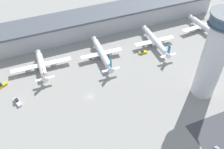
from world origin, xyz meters
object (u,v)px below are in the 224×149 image
at_px(airplane_gate_echo, 155,41).
at_px(service_truck_baggage, 17,102).
at_px(airplane_gate_foxtrot, 202,26).
at_px(control_tower, 214,55).
at_px(airplane_gate_delta, 102,54).
at_px(airplane_gate_charlie, 41,65).
at_px(service_truck_fuel, 1,85).
at_px(service_truck_catering, 143,52).

bearing_deg(airplane_gate_echo, service_truck_baggage, -169.68).
xyz_separation_m(airplane_gate_echo, airplane_gate_foxtrot, (47.82, 4.67, -0.35)).
height_order(control_tower, airplane_gate_delta, control_tower).
bearing_deg(airplane_gate_charlie, service_truck_fuel, -166.64).
bearing_deg(airplane_gate_charlie, airplane_gate_foxtrot, -0.40).
bearing_deg(service_truck_fuel, airplane_gate_foxtrot, 2.01).
distance_m(airplane_gate_delta, service_truck_fuel, 71.14).
bearing_deg(airplane_gate_echo, airplane_gate_charlie, 176.31).
bearing_deg(service_truck_baggage, service_truck_fuel, 113.13).
relative_size(airplane_gate_charlie, service_truck_catering, 6.78).
xyz_separation_m(airplane_gate_echo, service_truck_catering, (-13.05, -4.68, -3.73)).
bearing_deg(service_truck_catering, service_truck_fuel, 177.94).
height_order(airplane_gate_delta, airplane_gate_foxtrot, airplane_gate_delta).
height_order(airplane_gate_charlie, service_truck_fuel, airplane_gate_charlie).
xyz_separation_m(airplane_gate_echo, service_truck_fuel, (-114.80, -1.03, -3.71)).
xyz_separation_m(airplane_gate_foxtrot, service_truck_catering, (-60.87, -9.36, -3.38)).
distance_m(airplane_gate_echo, service_truck_baggage, 108.74).
distance_m(airplane_gate_charlie, airplane_gate_foxtrot, 134.69).
height_order(control_tower, service_truck_catering, control_tower).
xyz_separation_m(airplane_gate_charlie, service_truck_fuel, (-27.93, -6.63, -3.27)).
xyz_separation_m(control_tower, airplane_gate_charlie, (-90.17, 60.21, -25.93)).
distance_m(control_tower, airplane_gate_delta, 77.37).
relative_size(airplane_gate_foxtrot, service_truck_fuel, 5.20).
height_order(service_truck_catering, service_truck_fuel, service_truck_fuel).
xyz_separation_m(control_tower, service_truck_fuel, (-118.10, 53.58, -29.19)).
height_order(airplane_gate_delta, airplane_gate_echo, airplane_gate_delta).
height_order(airplane_gate_delta, service_truck_catering, airplane_gate_delta).
bearing_deg(airplane_gate_delta, airplane_gate_foxtrot, 2.17).
relative_size(airplane_gate_charlie, airplane_gate_echo, 1.02).
relative_size(airplane_gate_echo, service_truck_fuel, 5.57).
relative_size(airplane_gate_delta, service_truck_baggage, 5.05).
xyz_separation_m(control_tower, airplane_gate_echo, (-3.30, 54.60, -25.48)).
height_order(control_tower, airplane_gate_foxtrot, control_tower).
xyz_separation_m(control_tower, service_truck_catering, (-16.35, 49.92, -29.21)).
height_order(airplane_gate_charlie, airplane_gate_delta, airplane_gate_delta).
xyz_separation_m(airplane_gate_foxtrot, service_truck_fuel, (-162.62, -5.70, -3.37)).
bearing_deg(service_truck_catering, airplane_gate_echo, 19.74).
distance_m(airplane_gate_charlie, service_truck_baggage, 32.28).
bearing_deg(airplane_gate_foxtrot, service_truck_catering, -171.26).
xyz_separation_m(service_truck_catering, service_truck_fuel, (-101.75, 3.66, 0.02)).
relative_size(airplane_gate_delta, service_truck_catering, 6.55).
distance_m(control_tower, airplane_gate_charlie, 111.48).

